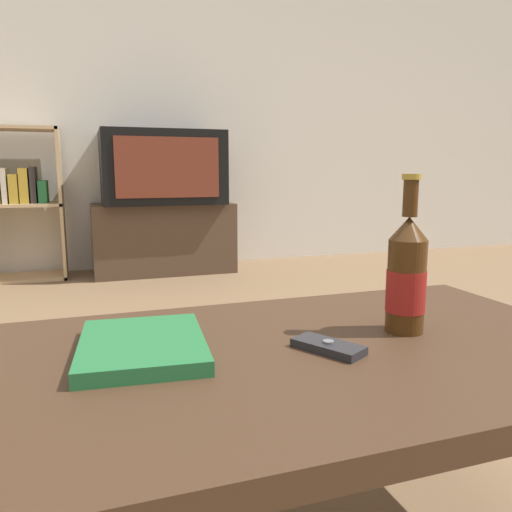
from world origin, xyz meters
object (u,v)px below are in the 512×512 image
at_px(bookshelf, 19,198).
at_px(tv_stand, 164,238).
at_px(cell_phone, 328,347).
at_px(table_book, 143,346).
at_px(beer_bottle, 406,276).
at_px(television, 162,168).

bearing_deg(bookshelf, tv_stand, -4.08).
xyz_separation_m(bookshelf, cell_phone, (0.76, -2.83, -0.11)).
xyz_separation_m(cell_phone, table_book, (-0.29, 0.09, 0.00)).
distance_m(tv_stand, beer_bottle, 2.74).
xyz_separation_m(tv_stand, beer_bottle, (0.03, -2.72, 0.28)).
bearing_deg(table_book, cell_phone, -11.73).
xyz_separation_m(television, beer_bottle, (0.03, -2.72, -0.20)).
relative_size(tv_stand, television, 1.19).
height_order(beer_bottle, table_book, beer_bottle).
relative_size(tv_stand, beer_bottle, 3.35).
bearing_deg(bookshelf, table_book, -80.16).
distance_m(television, bookshelf, 0.93).
relative_size(television, beer_bottle, 2.81).
bearing_deg(television, beer_bottle, -89.31).
height_order(bookshelf, table_book, bookshelf).
relative_size(beer_bottle, table_book, 1.08).
xyz_separation_m(tv_stand, cell_phone, (-0.14, -2.77, 0.18)).
distance_m(television, cell_phone, 2.79).
bearing_deg(beer_bottle, cell_phone, -165.42).
distance_m(television, table_book, 2.73).
height_order(cell_phone, table_book, table_book).
xyz_separation_m(bookshelf, beer_bottle, (0.94, -2.79, -0.01)).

